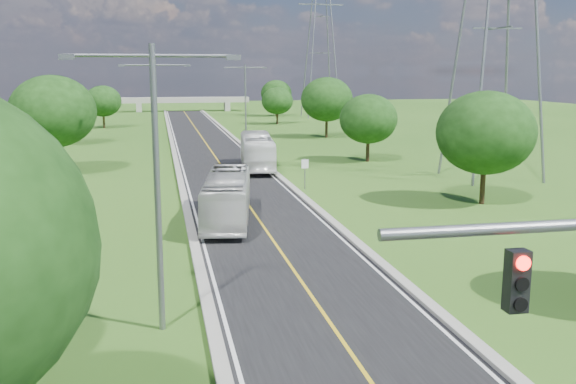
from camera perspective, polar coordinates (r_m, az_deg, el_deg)
name	(u,v)px	position (r m, az deg, el deg)	size (l,w,h in m)	color
ground	(214,155)	(70.96, -6.60, 3.26)	(260.00, 260.00, 0.00)	#2B5417
road	(210,149)	(76.90, -6.99, 3.84)	(8.00, 150.00, 0.06)	black
curb_left	(173,149)	(76.68, -10.16, 3.80)	(0.50, 150.00, 0.22)	gray
curb_right	(245,147)	(77.33, -3.84, 4.00)	(0.50, 150.00, 0.22)	gray
speed_limit_sign	(305,169)	(49.94, 1.51, 2.06)	(0.55, 0.09, 2.40)	slate
overpass	(183,101)	(150.40, -9.28, 8.01)	(30.00, 3.00, 3.20)	gray
streetlight_near_left	(156,165)	(22.36, -11.63, 2.38)	(5.90, 0.25, 10.00)	slate
streetlight_mid_left	(156,109)	(55.22, -11.64, 7.21)	(5.90, 0.25, 10.00)	slate
streetlight_far_right	(245,95)	(88.99, -3.80, 8.64)	(5.90, 0.25, 10.00)	slate
power_tower_near	(499,11)	(57.58, 18.22, 15.07)	(9.00, 6.40, 28.00)	slate
power_tower_far	(321,46)	(129.22, 2.92, 12.86)	(9.00, 6.40, 28.00)	slate
tree_lc	(53,111)	(60.92, -20.17, 6.73)	(7.56, 7.56, 8.79)	black
tree_ld	(66,105)	(84.96, -19.11, 7.32)	(6.72, 6.72, 7.82)	black
tree_le	(103,101)	(108.58, -16.13, 7.77)	(5.88, 5.88, 6.84)	black
tree_rb	(486,133)	(45.90, 17.16, 5.05)	(6.72, 6.72, 7.82)	black
tree_rc	(368,119)	(65.72, 7.16, 6.46)	(5.88, 5.88, 6.84)	black
tree_rd	(327,99)	(89.20, 3.47, 8.21)	(7.14, 7.14, 8.30)	black
tree_re	(277,101)	(112.12, -0.97, 8.10)	(5.46, 5.46, 6.35)	black
tree_rf	(276,93)	(132.38, -1.05, 8.76)	(6.30, 6.30, 7.33)	black
bus_outbound	(257,151)	(60.29, -2.78, 3.64)	(2.76, 11.81, 3.29)	white
bus_inbound	(227,197)	(39.13, -5.42, -0.45)	(2.53, 10.80, 3.01)	beige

